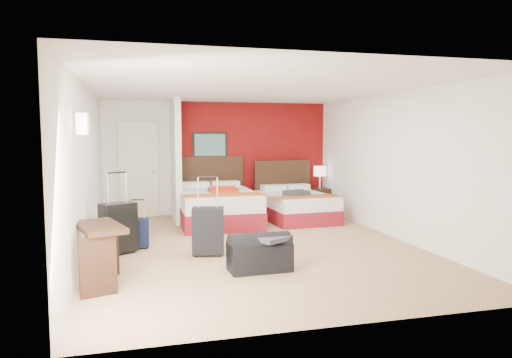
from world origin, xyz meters
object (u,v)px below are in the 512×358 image
object	(u,v)px
bed_left	(217,207)
bed_right	(296,207)
table_lamp	(320,177)
suitcase_navy	(138,235)
suitcase_charcoal	(208,233)
suitcase_black	(118,229)
nightstand	(320,200)
desk	(100,255)
red_suitcase_open	(223,190)
duffel_bag	(259,255)

from	to	relation	value
bed_left	bed_right	world-z (taller)	bed_left
table_lamp	suitcase_navy	world-z (taller)	table_lamp
suitcase_charcoal	suitcase_navy	world-z (taller)	suitcase_charcoal
table_lamp	suitcase_black	size ratio (longest dim) A/B	0.69
nightstand	suitcase_black	world-z (taller)	suitcase_black
bed_left	table_lamp	world-z (taller)	table_lamp
nightstand	suitcase_navy	size ratio (longest dim) A/B	1.25
suitcase_navy	desk	world-z (taller)	desk
nightstand	bed_left	bearing A→B (deg)	-167.82
table_lamp	suitcase_charcoal	xyz separation A→B (m)	(-3.08, -3.22, -0.46)
table_lamp	suitcase_black	world-z (taller)	table_lamp
table_lamp	desk	distance (m)	6.25
nightstand	desk	world-z (taller)	desk
nightstand	table_lamp	world-z (taller)	table_lamp
suitcase_navy	bed_left	bearing A→B (deg)	46.71
red_suitcase_open	desk	size ratio (longest dim) A/B	0.81
nightstand	table_lamp	bearing A→B (deg)	0.00
table_lamp	duffel_bag	world-z (taller)	table_lamp
suitcase_black	suitcase_navy	bearing A→B (deg)	11.12
bed_right	nightstand	size ratio (longest dim) A/B	3.30
red_suitcase_open	duffel_bag	size ratio (longest dim) A/B	0.89
suitcase_black	duffel_bag	distance (m)	2.29
bed_right	suitcase_charcoal	size ratio (longest dim) A/B	2.67
bed_left	desk	size ratio (longest dim) A/B	2.43
suitcase_black	suitcase_navy	xyz separation A→B (m)	(0.29, 0.24, -0.15)
red_suitcase_open	table_lamp	xyz separation A→B (m)	(2.42, 0.87, 0.12)
bed_right	desk	xyz separation A→B (m)	(-3.65, -3.49, 0.10)
bed_left	table_lamp	xyz separation A→B (m)	(2.52, 0.77, 0.48)
red_suitcase_open	duffel_bag	xyz separation A→B (m)	(-0.12, -3.29, -0.48)
suitcase_navy	duffel_bag	distance (m)	2.23
bed_left	suitcase_charcoal	size ratio (longest dim) A/B	3.15
suitcase_black	duffel_bag	world-z (taller)	suitcase_black
suitcase_black	suitcase_charcoal	xyz separation A→B (m)	(1.28, -0.44, -0.03)
table_lamp	desk	xyz separation A→B (m)	(-4.51, -4.30, -0.44)
bed_right	suitcase_navy	world-z (taller)	bed_right
bed_right	bed_left	bearing A→B (deg)	175.10
table_lamp	suitcase_charcoal	world-z (taller)	table_lamp
bed_left	desk	xyz separation A→B (m)	(-1.99, -3.53, 0.05)
table_lamp	duffel_bag	distance (m)	4.92
desk	red_suitcase_open	bearing A→B (deg)	41.14
suitcase_charcoal	duffel_bag	xyz separation A→B (m)	(0.53, -0.94, -0.14)
red_suitcase_open	suitcase_navy	xyz separation A→B (m)	(-1.65, -1.67, -0.47)
duffel_bag	table_lamp	bearing A→B (deg)	56.44
duffel_bag	nightstand	bearing A→B (deg)	56.44
bed_left	nightstand	size ratio (longest dim) A/B	3.89
red_suitcase_open	suitcase_navy	distance (m)	2.40
table_lamp	suitcase_black	distance (m)	5.19
suitcase_navy	duffel_bag	size ratio (longest dim) A/B	0.55
table_lamp	suitcase_navy	distance (m)	4.84
bed_right	table_lamp	size ratio (longest dim) A/B	3.60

